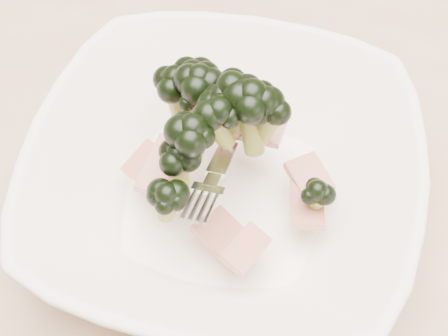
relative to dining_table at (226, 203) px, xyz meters
The scene contains 2 objects.
dining_table is the anchor object (origin of this frame).
broccoli_dish 0.15m from the dining_table, 65.43° to the right, with size 0.38×0.38×0.13m.
Camera 1 is at (0.16, -0.31, 1.20)m, focal length 50.00 mm.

